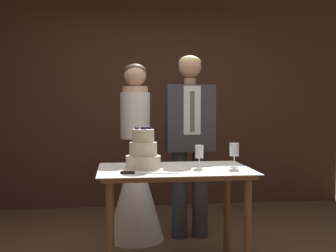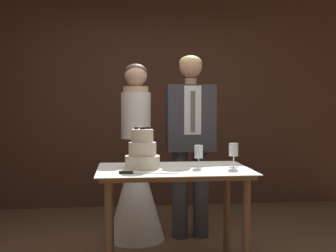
% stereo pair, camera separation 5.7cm
% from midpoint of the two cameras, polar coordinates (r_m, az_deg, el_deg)
% --- Properties ---
extents(wall_back, '(4.97, 0.12, 2.93)m').
position_cam_midpoint_polar(wall_back, '(5.37, -2.55, 4.81)').
color(wall_back, '#472B1E').
rests_on(wall_back, ground_plane).
extents(cake_table, '(1.16, 0.75, 0.80)m').
position_cam_midpoint_polar(cake_table, '(3.25, 0.37, -7.70)').
color(cake_table, brown).
rests_on(cake_table, ground_plane).
extents(tiered_cake, '(0.27, 0.27, 0.32)m').
position_cam_midpoint_polar(tiered_cake, '(3.23, -3.88, -3.61)').
color(tiered_cake, beige).
rests_on(tiered_cake, cake_table).
extents(cake_knife, '(0.41, 0.07, 0.02)m').
position_cam_midpoint_polar(cake_knife, '(2.98, -4.61, -6.35)').
color(cake_knife, silver).
rests_on(cake_knife, cake_table).
extents(wine_glass_near, '(0.07, 0.07, 0.17)m').
position_cam_midpoint_polar(wine_glass_near, '(3.28, 3.76, -3.65)').
color(wine_glass_near, silver).
rests_on(wine_glass_near, cake_table).
extents(wine_glass_middle, '(0.07, 0.07, 0.19)m').
position_cam_midpoint_polar(wine_glass_middle, '(3.28, 8.47, -3.27)').
color(wine_glass_middle, silver).
rests_on(wine_glass_middle, cake_table).
extents(bride, '(0.54, 0.54, 1.67)m').
position_cam_midpoint_polar(bride, '(4.03, -4.83, -6.66)').
color(bride, white).
rests_on(bride, ground_plane).
extents(groom, '(0.46, 0.25, 1.75)m').
position_cam_midpoint_polar(groom, '(4.04, 2.56, -1.07)').
color(groom, '#38383D').
rests_on(groom, ground_plane).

